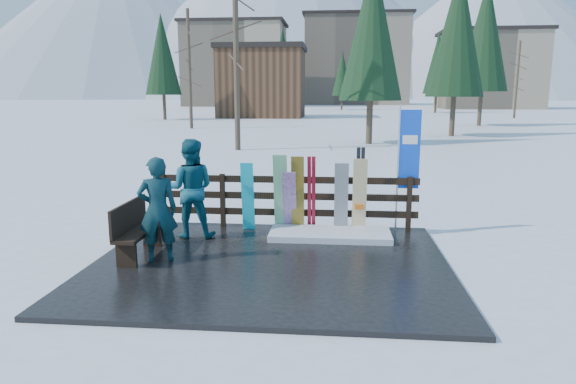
# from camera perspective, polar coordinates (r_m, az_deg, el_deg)

# --- Properties ---
(ground) EXTENTS (700.00, 700.00, 0.00)m
(ground) POSITION_cam_1_polar(r_m,az_deg,el_deg) (8.86, -1.96, -8.21)
(ground) COLOR white
(ground) RESTS_ON ground
(deck) EXTENTS (6.00, 5.00, 0.08)m
(deck) POSITION_cam_1_polar(r_m,az_deg,el_deg) (8.85, -1.96, -7.96)
(deck) COLOR black
(deck) RESTS_ON ground
(fence) EXTENTS (5.60, 0.10, 1.15)m
(fence) POSITION_cam_1_polar(r_m,az_deg,el_deg) (10.78, -0.51, -0.66)
(fence) COLOR black
(fence) RESTS_ON deck
(snow_patch) EXTENTS (2.39, 1.00, 0.12)m
(snow_patch) POSITION_cam_1_polar(r_m,az_deg,el_deg) (10.28, 4.69, -4.70)
(snow_patch) COLOR white
(snow_patch) RESTS_ON deck
(bench) EXTENTS (0.41, 1.50, 0.97)m
(bench) POSITION_cam_1_polar(r_m,az_deg,el_deg) (9.36, -16.62, -3.81)
(bench) COLOR black
(bench) RESTS_ON deck
(snowboard_0) EXTENTS (0.26, 0.24, 1.44)m
(snowboard_0) POSITION_cam_1_polar(r_m,az_deg,el_deg) (10.65, -4.49, -0.51)
(snowboard_0) COLOR #13D3ED
(snowboard_0) RESTS_ON deck
(snowboard_1) EXTENTS (0.28, 0.39, 1.62)m
(snowboard_1) POSITION_cam_1_polar(r_m,az_deg,el_deg) (10.54, -0.82, -0.10)
(snowboard_1) COLOR silver
(snowboard_1) RESTS_ON deck
(snowboard_2) EXTENTS (0.26, 0.27, 1.58)m
(snowboard_2) POSITION_cam_1_polar(r_m,az_deg,el_deg) (10.51, 1.08, -0.23)
(snowboard_2) COLOR gold
(snowboard_2) RESTS_ON deck
(snowboard_3) EXTENTS (0.27, 0.39, 1.28)m
(snowboard_3) POSITION_cam_1_polar(r_m,az_deg,el_deg) (10.55, 0.19, -1.03)
(snowboard_3) COLOR silver
(snowboard_3) RESTS_ON deck
(snowboard_4) EXTENTS (0.28, 0.22, 1.45)m
(snowboard_4) POSITION_cam_1_polar(r_m,az_deg,el_deg) (10.50, 5.93, -0.66)
(snowboard_4) COLOR black
(snowboard_4) RESTS_ON deck
(snowboard_5) EXTENTS (0.28, 0.29, 1.55)m
(snowboard_5) POSITION_cam_1_polar(r_m,az_deg,el_deg) (10.50, 7.95, -0.44)
(snowboard_5) COLOR white
(snowboard_5) RESTS_ON deck
(ski_pair_a) EXTENTS (0.17, 0.33, 1.58)m
(ski_pair_a) POSITION_cam_1_polar(r_m,az_deg,el_deg) (10.56, 2.62, -0.19)
(ski_pair_a) COLOR #A81425
(ski_pair_a) RESTS_ON deck
(ski_pair_b) EXTENTS (0.17, 0.26, 1.77)m
(ski_pair_b) POSITION_cam_1_polar(r_m,az_deg,el_deg) (10.54, 7.96, 0.23)
(ski_pair_b) COLOR black
(ski_pair_b) RESTS_ON deck
(rental_flag) EXTENTS (0.45, 0.04, 2.60)m
(rental_flag) POSITION_cam_1_polar(r_m,az_deg,el_deg) (10.72, 13.06, 4.12)
(rental_flag) COLOR silver
(rental_flag) RESTS_ON deck
(person_front) EXTENTS (0.77, 0.64, 1.80)m
(person_front) POSITION_cam_1_polar(r_m,az_deg,el_deg) (8.91, -14.29, -1.91)
(person_front) COLOR #12483D
(person_front) RESTS_ON deck
(person_back) EXTENTS (1.02, 0.84, 1.96)m
(person_back) POSITION_cam_1_polar(r_m,az_deg,el_deg) (10.27, -10.78, 0.38)
(person_back) COLOR #165668
(person_back) RESTS_ON deck
(resort_buildings) EXTENTS (73.00, 87.60, 22.60)m
(resort_buildings) POSITION_cam_1_polar(r_m,az_deg,el_deg) (123.90, 5.46, 14.06)
(resort_buildings) COLOR tan
(resort_buildings) RESTS_ON ground
(trees) EXTENTS (42.11, 68.90, 12.26)m
(trees) POSITION_cam_1_polar(r_m,az_deg,el_deg) (58.45, 8.25, 13.33)
(trees) COLOR #382B1E
(trees) RESTS_ON ground
(mountains) EXTENTS (520.00, 260.00, 120.00)m
(mountains) POSITION_cam_1_polar(r_m,az_deg,el_deg) (340.22, 3.51, 18.89)
(mountains) COLOR white
(mountains) RESTS_ON ground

